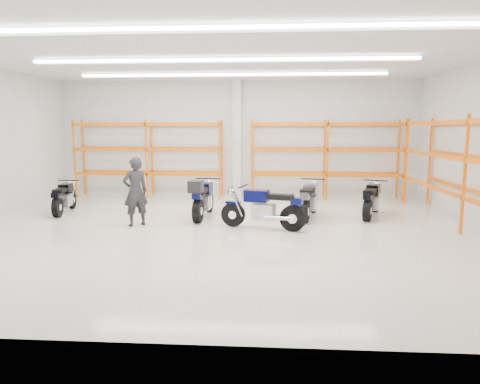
# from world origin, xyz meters

# --- Properties ---
(ground) EXTENTS (14.00, 14.00, 0.00)m
(ground) POSITION_xyz_m (0.00, 0.00, 0.00)
(ground) COLOR beige
(ground) RESTS_ON ground
(room_shell) EXTENTS (14.02, 12.02, 4.51)m
(room_shell) POSITION_xyz_m (0.00, 0.03, 3.28)
(room_shell) COLOR silver
(room_shell) RESTS_ON ground
(motorcycle_main) EXTENTS (2.29, 0.98, 1.14)m
(motorcycle_main) POSITION_xyz_m (1.18, 0.24, 0.54)
(motorcycle_main) COLOR black
(motorcycle_main) RESTS_ON ground
(motorcycle_back_a) EXTENTS (0.67, 2.03, 1.00)m
(motorcycle_back_a) POSITION_xyz_m (-5.19, 1.99, 0.47)
(motorcycle_back_a) COLOR black
(motorcycle_back_a) RESTS_ON ground
(motorcycle_back_b) EXTENTS (0.76, 2.39, 1.23)m
(motorcycle_back_b) POSITION_xyz_m (-0.71, 1.49, 0.59)
(motorcycle_back_b) COLOR black
(motorcycle_back_b) RESTS_ON ground
(motorcycle_back_c) EXTENTS (0.95, 2.25, 1.12)m
(motorcycle_back_c) POSITION_xyz_m (2.44, 1.73, 0.53)
(motorcycle_back_c) COLOR black
(motorcycle_back_c) RESTS_ON ground
(motorcycle_back_d) EXTENTS (1.05, 2.07, 1.07)m
(motorcycle_back_d) POSITION_xyz_m (4.32, 1.99, 0.50)
(motorcycle_back_d) COLOR black
(motorcycle_back_d) RESTS_ON ground
(standing_man) EXTENTS (0.82, 0.77, 1.89)m
(standing_man) POSITION_xyz_m (-2.39, 0.43, 0.94)
(standing_man) COLOR black
(standing_man) RESTS_ON ground
(structural_column) EXTENTS (0.32, 0.32, 4.50)m
(structural_column) POSITION_xyz_m (0.00, 5.82, 2.25)
(structural_column) COLOR white
(structural_column) RESTS_ON ground
(pallet_racking_back_left) EXTENTS (5.67, 0.87, 3.00)m
(pallet_racking_back_left) POSITION_xyz_m (-3.40, 5.48, 1.79)
(pallet_racking_back_left) COLOR #FD5C00
(pallet_racking_back_left) RESTS_ON ground
(pallet_racking_back_right) EXTENTS (5.67, 0.87, 3.00)m
(pallet_racking_back_right) POSITION_xyz_m (3.40, 5.48, 1.79)
(pallet_racking_back_right) COLOR #FD5C00
(pallet_racking_back_right) RESTS_ON ground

